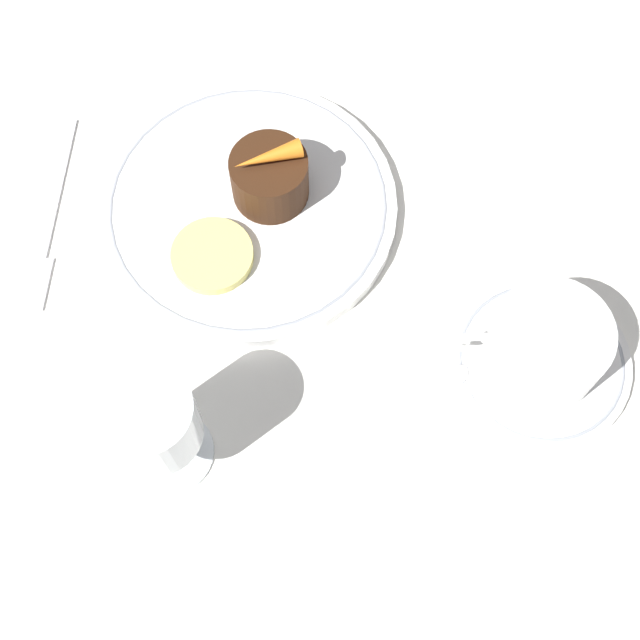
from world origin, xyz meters
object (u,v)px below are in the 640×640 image
object	(u,v)px
coffee_cup	(546,346)
dessert_cake	(270,178)
wine_glass	(154,424)
dinner_plate	(249,207)
fork	(47,232)

from	to	relation	value
coffee_cup	dessert_cake	bearing A→B (deg)	-33.42
wine_glass	dessert_cake	world-z (taller)	wine_glass
dinner_plate	wine_glass	size ratio (longest dim) A/B	2.22
fork	dinner_plate	bearing A→B (deg)	-170.72
dinner_plate	coffee_cup	xyz separation A→B (m)	(-0.25, 0.14, 0.04)
wine_glass	dessert_cake	distance (m)	0.25
coffee_cup	wine_glass	bearing A→B (deg)	16.27
fork	dessert_cake	bearing A→B (deg)	-168.09
coffee_cup	fork	bearing A→B (deg)	-14.34
wine_glass	dessert_cake	xyz separation A→B (m)	(-0.07, -0.24, -0.04)
wine_glass	dessert_cake	size ratio (longest dim) A/B	1.76
coffee_cup	wine_glass	world-z (taller)	wine_glass
fork	dessert_cake	distance (m)	0.21
dessert_cake	wine_glass	bearing A→B (deg)	74.18
dinner_plate	dessert_cake	size ratio (longest dim) A/B	3.89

